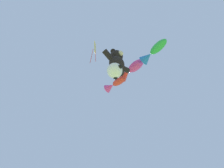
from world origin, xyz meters
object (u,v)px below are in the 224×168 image
diamond_kite (95,49)px  fish_kite_magenta (130,70)px  teddy_bear_kite (117,62)px  soccer_ball_kite (115,71)px  fish_kite_crimson (114,84)px  fish_kite_emerald (152,52)px

diamond_kite → fish_kite_magenta: bearing=-15.8°
teddy_bear_kite → diamond_kite: diamond_kite is taller
soccer_ball_kite → fish_kite_crimson: fish_kite_crimson is taller
teddy_bear_kite → diamond_kite: (-1.26, 1.15, 1.80)m
fish_kite_crimson → fish_kite_magenta: (0.34, -1.56, 0.74)m
soccer_ball_kite → fish_kite_emerald: bearing=-40.6°
fish_kite_magenta → diamond_kite: diamond_kite is taller
fish_kite_crimson → diamond_kite: 3.22m
diamond_kite → soccer_ball_kite: bearing=-59.8°
fish_kite_crimson → fish_kite_emerald: fish_kite_emerald is taller
teddy_bear_kite → fish_kite_emerald: size_ratio=1.13×
teddy_bear_kite → fish_kite_magenta: bearing=8.0°
fish_kite_magenta → fish_kite_emerald: size_ratio=1.03×
teddy_bear_kite → diamond_kite: 2.48m
soccer_ball_kite → fish_kite_magenta: bearing=11.9°
fish_kite_emerald → teddy_bear_kite: bearing=129.1°
fish_kite_magenta → diamond_kite: (-3.15, 0.89, 0.70)m
teddy_bear_kite → fish_kite_crimson: (1.54, 1.83, 0.36)m
fish_kite_magenta → fish_kite_crimson: bearing=102.4°
soccer_ball_kite → fish_kite_emerald: (2.12, -1.82, 2.56)m
teddy_bear_kite → fish_kite_magenta: (1.89, 0.26, 1.09)m
teddy_bear_kite → fish_kite_crimson: teddy_bear_kite is taller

